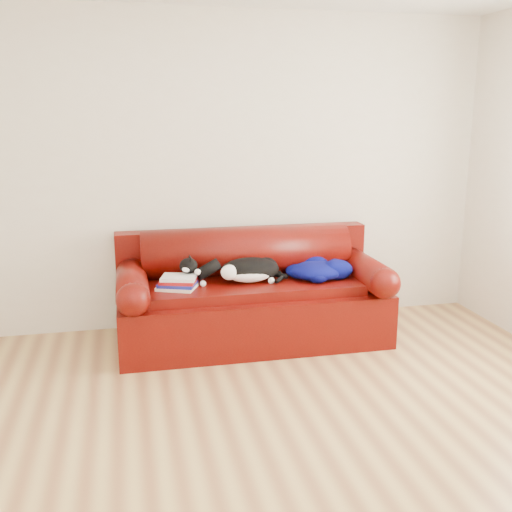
# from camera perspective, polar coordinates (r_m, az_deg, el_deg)

# --- Properties ---
(ground) EXTENTS (4.50, 4.50, 0.00)m
(ground) POSITION_cam_1_polar(r_m,az_deg,el_deg) (3.56, 3.00, -16.80)
(ground) COLOR #8F5E39
(ground) RESTS_ON ground
(room_shell) EXTENTS (4.52, 4.02, 2.61)m
(room_shell) POSITION_cam_1_polar(r_m,az_deg,el_deg) (3.12, 5.53, 11.06)
(room_shell) COLOR beige
(room_shell) RESTS_ON ground
(sofa_base) EXTENTS (2.10, 0.90, 0.50)m
(sofa_base) POSITION_cam_1_polar(r_m,az_deg,el_deg) (4.81, -0.37, -5.33)
(sofa_base) COLOR #380203
(sofa_base) RESTS_ON ground
(sofa_back) EXTENTS (2.10, 1.01, 0.88)m
(sofa_back) POSITION_cam_1_polar(r_m,az_deg,el_deg) (4.95, -0.97, -1.10)
(sofa_back) COLOR #380203
(sofa_back) RESTS_ON ground
(book_stack) EXTENTS (0.34, 0.30, 0.10)m
(book_stack) POSITION_cam_1_polar(r_m,az_deg,el_deg) (4.54, -7.45, -2.52)
(book_stack) COLOR silver
(book_stack) RESTS_ON sofa_base
(cat) EXTENTS (0.68, 0.33, 0.24)m
(cat) POSITION_cam_1_polar(r_m,az_deg,el_deg) (4.66, -0.63, -1.40)
(cat) COLOR black
(cat) RESTS_ON sofa_base
(blanket) EXTENTS (0.54, 0.43, 0.16)m
(blanket) POSITION_cam_1_polar(r_m,az_deg,el_deg) (4.81, 5.95, -1.28)
(blanket) COLOR #020B48
(blanket) RESTS_ON sofa_base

